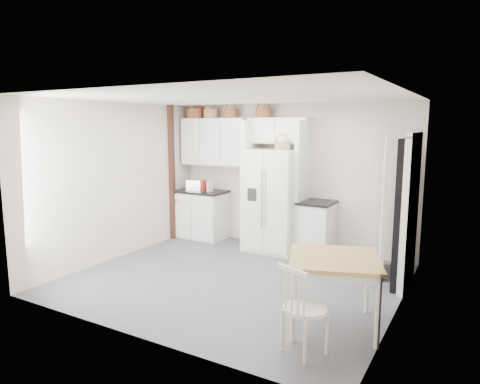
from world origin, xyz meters
The scene contains 27 objects.
floor centered at (0.00, 0.00, 0.00)m, with size 4.50×4.50×0.00m, color #474747.
ceiling centered at (0.00, 0.00, 2.60)m, with size 4.50×4.50×0.00m, color white.
wall_back centered at (0.00, 2.00, 1.30)m, with size 4.50×4.50×0.00m, color #BBAF9D.
wall_left centered at (-2.25, 0.00, 1.30)m, with size 4.00×4.00×0.00m, color #BBAF9D.
wall_right centered at (2.25, 0.00, 1.30)m, with size 4.00×4.00×0.00m, color #BBAF9D.
refrigerator centered at (-0.15, 1.61, 0.90)m, with size 0.93×0.75×1.81m, color silver.
base_cab_left centered at (-1.77, 1.70, 0.45)m, with size 0.98×0.62×0.91m, color silver.
base_cab_right centered at (0.64, 1.70, 0.45)m, with size 0.51×0.62×0.90m, color silver.
dining_table centered at (1.70, -0.73, 0.40)m, with size 0.96×0.96×0.80m, color olive.
windsor_chair centered at (1.64, -1.41, 0.45)m, with size 0.44×0.40×0.91m, color silver.
counter_left centered at (-1.77, 1.70, 0.93)m, with size 1.02×0.66×0.04m, color black.
counter_right centered at (0.64, 1.70, 0.92)m, with size 0.55×0.66×0.04m, color black.
toaster centered at (-1.89, 1.65, 1.05)m, with size 0.29×0.17×0.20m, color silver.
cookbook_red centered at (-1.62, 1.62, 1.06)m, with size 0.03×0.14×0.22m, color maroon.
cookbook_cream centered at (-1.50, 1.62, 1.06)m, with size 0.03×0.14×0.22m, color beige.
basket_upper_a centered at (-1.98, 1.83, 2.45)m, with size 0.34×0.34×0.19m, color maroon.
basket_upper_b centered at (-1.60, 1.83, 2.44)m, with size 0.30×0.30×0.17m, color brown.
basket_upper_c centered at (-1.15, 1.83, 2.43)m, with size 0.27×0.27×0.16m, color maroon.
basket_bridge_a centered at (-0.47, 1.83, 2.43)m, with size 0.30×0.30×0.17m, color maroon.
basket_fridge_b centered at (0.05, 1.51, 1.88)m, with size 0.27×0.27×0.15m, color brown.
upper_cabinet centered at (-1.50, 1.83, 1.90)m, with size 1.40×0.34×0.90m, color silver.
bridge_cabinet centered at (-0.15, 1.83, 2.12)m, with size 1.12×0.34×0.45m, color silver.
fridge_panel_left centered at (-0.66, 1.70, 1.15)m, with size 0.08×0.60×2.30m, color silver.
fridge_panel_right centered at (0.36, 1.70, 1.15)m, with size 0.08×0.60×2.30m, color silver.
trim_post centered at (-2.20, 1.35, 1.30)m, with size 0.09×0.09×2.60m, color black.
doorway_void centered at (2.16, 1.00, 1.02)m, with size 0.18×0.85×2.05m, color black.
door_slab centered at (1.80, 1.33, 1.02)m, with size 0.80×0.04×2.05m, color white.
Camera 1 is at (3.04, -5.13, 2.22)m, focal length 32.00 mm.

